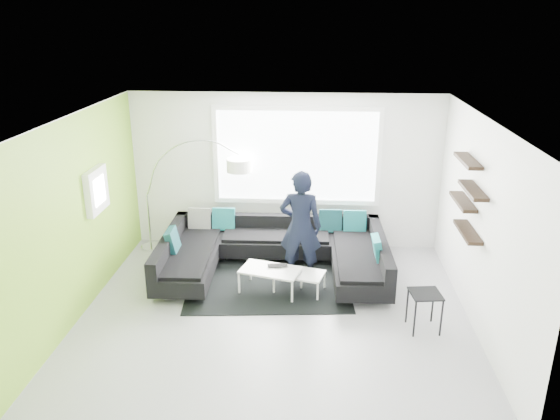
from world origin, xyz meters
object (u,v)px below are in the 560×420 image
object	(u,v)px
coffee_table	(285,280)
arc_lamp	(147,195)
sectional_sofa	(274,255)
person	(300,227)
laptop	(278,267)
side_table	(424,311)

from	to	relation	value
coffee_table	arc_lamp	size ratio (longest dim) A/B	0.57
sectional_sofa	person	size ratio (longest dim) A/B	2.01
sectional_sofa	person	bearing A→B (deg)	-20.12
person	laptop	size ratio (longest dim) A/B	5.50
coffee_table	side_table	bearing A→B (deg)	-10.54
coffee_table	laptop	world-z (taller)	laptop
arc_lamp	person	size ratio (longest dim) A/B	1.12
sectional_sofa	coffee_table	size ratio (longest dim) A/B	3.18
coffee_table	person	size ratio (longest dim) A/B	0.63
sectional_sofa	side_table	bearing A→B (deg)	-36.66
arc_lamp	sectional_sofa	bearing A→B (deg)	-18.24
person	coffee_table	bearing A→B (deg)	67.06
arc_lamp	side_table	world-z (taller)	arc_lamp
arc_lamp	coffee_table	bearing A→B (deg)	-27.32
side_table	arc_lamp	bearing A→B (deg)	151.73
side_table	sectional_sofa	bearing A→B (deg)	144.81
person	laptop	xyz separation A→B (m)	(-0.33, -0.39, -0.52)
coffee_table	sectional_sofa	bearing A→B (deg)	125.62
laptop	side_table	bearing A→B (deg)	-33.71
coffee_table	person	bearing A→B (deg)	78.67
sectional_sofa	side_table	distance (m)	2.64
side_table	person	bearing A→B (deg)	141.44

